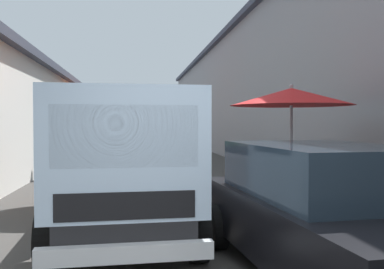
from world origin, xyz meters
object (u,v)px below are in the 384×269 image
object	(u,v)px
fruit_stall_mid_lane	(289,117)
fruit_stall_far_right	(103,115)
vendor_by_crates	(66,146)
parked_scooter	(276,175)
hatchback_car	(326,211)
delivery_truck	(123,172)
fruit_stall_far_left	(103,124)
fruit_stall_near_right	(109,119)
vendor_in_shade	(194,144)

from	to	relation	value
fruit_stall_mid_lane	fruit_stall_far_right	bearing A→B (deg)	62.54
vendor_by_crates	parked_scooter	world-z (taller)	vendor_by_crates
hatchback_car	delivery_truck	distance (m)	2.62
fruit_stall_far_left	vendor_by_crates	bearing A→B (deg)	176.41
fruit_stall_mid_lane	delivery_truck	xyz separation A→B (m)	(-1.67, 2.93, -0.77)
fruit_stall_far_right	vendor_by_crates	xyz separation A→B (m)	(4.47, 1.47, -0.88)
fruit_stall_far_right	vendor_by_crates	size ratio (longest dim) A/B	1.45
fruit_stall_near_right	fruit_stall_mid_lane	xyz separation A→B (m)	(-12.12, -3.92, -0.05)
fruit_stall_far_right	fruit_stall_mid_lane	size ratio (longest dim) A/B	1.02
delivery_truck	parked_scooter	distance (m)	5.40
hatchback_car	vendor_in_shade	xyz separation A→B (m)	(10.62, -0.05, 0.21)
fruit_stall_near_right	delivery_truck	bearing A→B (deg)	-175.90
delivery_truck	vendor_in_shade	size ratio (longest dim) A/B	3.05
vendor_by_crates	fruit_stall_far_right	bearing A→B (deg)	-161.82
vendor_in_shade	fruit_stall_far_right	bearing A→B (deg)	154.49
fruit_stall_near_right	fruit_stall_mid_lane	world-z (taller)	fruit_stall_near_right
fruit_stall_far_right	hatchback_car	xyz separation A→B (m)	(-4.85, -2.71, -1.12)
fruit_stall_near_right	fruit_stall_far_right	distance (m)	10.34
fruit_stall_far_right	hatchback_car	size ratio (longest dim) A/B	0.61
fruit_stall_mid_lane	vendor_in_shade	bearing A→B (deg)	5.18
delivery_truck	fruit_stall_near_right	bearing A→B (deg)	4.10
fruit_stall_mid_lane	parked_scooter	xyz separation A→B (m)	(2.39, -0.58, -1.36)
fruit_stall_near_right	hatchback_car	bearing A→B (deg)	-168.14
hatchback_car	delivery_truck	world-z (taller)	delivery_truck
fruit_stall_near_right	fruit_stall_far_left	bearing A→B (deg)	10.63
delivery_truck	fruit_stall_far_right	bearing A→B (deg)	8.41
fruit_stall_far_right	vendor_in_shade	size ratio (longest dim) A/B	1.49
hatchback_car	vendor_by_crates	xyz separation A→B (m)	(9.32, 4.18, 0.24)
parked_scooter	fruit_stall_far_left	bearing A→B (deg)	22.11
fruit_stall_far_left	vendor_in_shade	bearing A→B (deg)	-152.28
fruit_stall_near_right	vendor_by_crates	bearing A→B (deg)	170.39
hatchback_car	fruit_stall_far_right	bearing A→B (deg)	29.22
fruit_stall_far_left	fruit_stall_mid_lane	distance (m)	15.25
fruit_stall_mid_lane	vendor_by_crates	distance (m)	8.00
fruit_stall_far_right	fruit_stall_far_left	bearing A→B (deg)	4.21
vendor_by_crates	delivery_truck	bearing A→B (deg)	-165.99
fruit_stall_near_right	hatchback_car	xyz separation A→B (m)	(-15.18, -3.19, -1.12)
fruit_stall_near_right	delivery_truck	xyz separation A→B (m)	(-13.79, -0.99, -0.82)
delivery_truck	parked_scooter	xyz separation A→B (m)	(4.06, -3.51, -0.59)
fruit_stall_far_right	fruit_stall_far_left	world-z (taller)	fruit_stall_far_right
fruit_stall_mid_lane	hatchback_car	size ratio (longest dim) A/B	0.59
fruit_stall_mid_lane	vendor_by_crates	xyz separation A→B (m)	(6.26, 4.91, -0.83)
fruit_stall_near_right	fruit_stall_mid_lane	distance (m)	12.74
vendor_in_shade	parked_scooter	bearing A→B (deg)	-166.28
fruit_stall_near_right	fruit_stall_far_right	size ratio (longest dim) A/B	1.12
hatchback_car	delivery_truck	size ratio (longest dim) A/B	0.81
fruit_stall_near_right	fruit_stall_mid_lane	size ratio (longest dim) A/B	1.15
vendor_in_shade	fruit_stall_far_left	bearing A→B (deg)	27.72
hatchback_car	parked_scooter	size ratio (longest dim) A/B	2.38
fruit_stall_near_right	fruit_stall_far_left	world-z (taller)	fruit_stall_near_right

